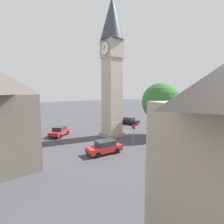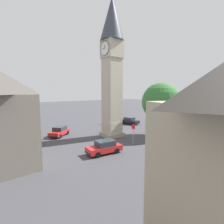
% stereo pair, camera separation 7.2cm
% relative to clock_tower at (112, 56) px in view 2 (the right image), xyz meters
% --- Properties ---
extents(ground_plane, '(200.00, 200.00, 0.00)m').
position_rel_clock_tower_xyz_m(ground_plane, '(-0.00, -0.00, -12.56)').
color(ground_plane, '#424247').
extents(clock_tower, '(3.62, 3.62, 21.46)m').
position_rel_clock_tower_xyz_m(clock_tower, '(0.00, 0.00, 0.00)').
color(clock_tower, '#A59C89').
rests_on(clock_tower, ground).
extents(car_blue_kerb, '(4.13, 4.09, 1.53)m').
position_rel_clock_tower_xyz_m(car_blue_kerb, '(-10.09, -0.87, -11.80)').
color(car_blue_kerb, white).
rests_on(car_blue_kerb, ground).
extents(car_silver_kerb, '(2.38, 4.36, 1.53)m').
position_rel_clock_tower_xyz_m(car_silver_kerb, '(-2.14, -11.07, -11.80)').
color(car_silver_kerb, '#2D5BB7').
rests_on(car_silver_kerb, ground).
extents(car_red_corner, '(2.15, 4.29, 1.53)m').
position_rel_clock_tower_xyz_m(car_red_corner, '(-5.67, 5.65, -11.80)').
color(car_red_corner, red).
rests_on(car_red_corner, ground).
extents(car_white_side, '(3.92, 4.26, 1.53)m').
position_rel_clock_tower_xyz_m(car_white_side, '(5.43, 6.55, -11.80)').
color(car_white_side, red).
rests_on(car_white_side, ground).
extents(car_black_far, '(4.35, 2.36, 1.53)m').
position_rel_clock_tower_xyz_m(car_black_far, '(5.76, -9.58, -11.80)').
color(car_black_far, black).
rests_on(car_black_far, ground).
extents(pedestrian, '(0.46, 0.40, 1.69)m').
position_rel_clock_tower_xyz_m(pedestrian, '(9.01, -5.26, -11.56)').
color(pedestrian, black).
rests_on(pedestrian, ground).
extents(tree, '(6.10, 6.10, 8.57)m').
position_rel_clock_tower_xyz_m(tree, '(-4.56, -6.42, -7.05)').
color(tree, brown).
rests_on(tree, ground).
extents(road_sign, '(0.60, 0.07, 2.80)m').
position_rel_clock_tower_xyz_m(road_sign, '(-5.46, 0.71, -10.66)').
color(road_sign, gray).
rests_on(road_sign, ground).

